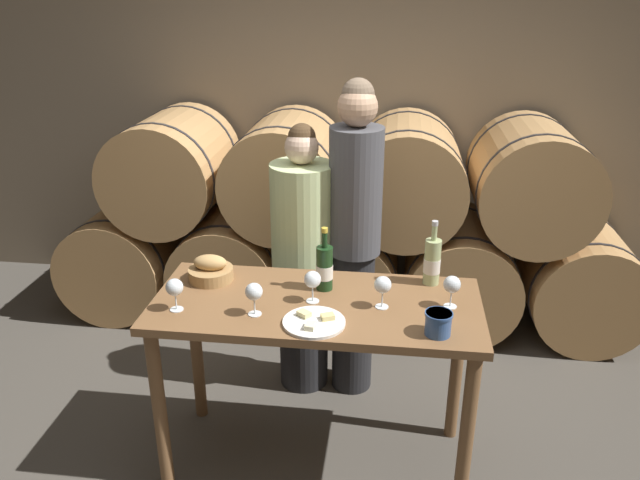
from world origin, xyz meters
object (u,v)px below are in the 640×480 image
object	(u,v)px
person_right	(355,238)
wine_bottle_white	(432,262)
person_left	(303,262)
cheese_plate	(314,322)
wine_glass_far_left	(175,288)
wine_glass_far_right	(452,285)
wine_glass_center	(312,280)
wine_glass_right	(383,285)
wine_bottle_red	(325,268)
blue_crock	(438,322)
tasting_table	(316,328)
wine_glass_left	(254,292)
bread_basket	(211,270)

from	to	relation	value
person_right	wine_bottle_white	size ratio (longest dim) A/B	5.65
person_left	cheese_plate	world-z (taller)	person_left
cheese_plate	wine_glass_far_left	xyz separation A→B (m)	(-0.62, 0.04, 0.10)
person_left	wine_glass_far_right	world-z (taller)	person_left
wine_glass_center	wine_glass_right	bearing A→B (deg)	-1.94
wine_bottle_red	wine_glass_center	xyz separation A→B (m)	(-0.04, -0.14, -0.00)
blue_crock	person_left	bearing A→B (deg)	128.60
wine_glass_center	wine_bottle_red	bearing A→B (deg)	74.30
blue_crock	wine_glass_center	distance (m)	0.59
tasting_table	wine_glass_left	world-z (taller)	wine_glass_left
wine_bottle_white	blue_crock	world-z (taller)	wine_bottle_white
wine_glass_far_left	wine_glass_right	bearing A→B (deg)	8.67
wine_bottle_red	person_right	bearing A→B (deg)	78.95
person_right	blue_crock	bearing A→B (deg)	-64.86
wine_bottle_red	wine_glass_center	size ratio (longest dim) A/B	2.05
wine_bottle_red	wine_glass_far_left	size ratio (longest dim) A/B	2.05
blue_crock	tasting_table	bearing A→B (deg)	158.16
cheese_plate	wine_bottle_red	bearing A→B (deg)	89.01
person_left	wine_glass_left	size ratio (longest dim) A/B	10.43
wine_glass_far_right	wine_bottle_white	bearing A→B (deg)	108.97
tasting_table	person_right	xyz separation A→B (m)	(0.12, 0.66, 0.19)
person_right	blue_crock	distance (m)	0.97
person_right	wine_glass_center	size ratio (longest dim) A/B	11.99
wine_glass_far_left	wine_bottle_white	bearing A→B (deg)	19.81
tasting_table	wine_glass_far_right	bearing A→B (deg)	2.67
wine_bottle_white	wine_glass_center	bearing A→B (deg)	-154.44
person_right	wine_glass_far_right	size ratio (longest dim) A/B	11.99
bread_basket	wine_glass_center	xyz separation A→B (m)	(0.52, -0.16, 0.06)
wine_bottle_red	wine_bottle_white	xyz separation A→B (m)	(0.50, 0.12, 0.00)
person_right	wine_glass_right	size ratio (longest dim) A/B	11.99
bread_basket	wine_glass_far_right	bearing A→B (deg)	-6.61
wine_glass_far_left	wine_glass_far_right	size ratio (longest dim) A/B	1.00
person_left	wine_glass_far_left	xyz separation A→B (m)	(-0.44, -0.81, 0.22)
wine_glass_center	person_left	bearing A→B (deg)	102.44
cheese_plate	wine_bottle_white	bearing A→B (deg)	41.62
tasting_table	bread_basket	bearing A→B (deg)	163.46
wine_bottle_white	wine_glass_center	world-z (taller)	wine_bottle_white
wine_glass_right	wine_glass_far_right	world-z (taller)	same
wine_glass_far_left	cheese_plate	bearing A→B (deg)	-4.07
tasting_table	bread_basket	size ratio (longest dim) A/B	6.87
person_right	wine_glass_far_right	world-z (taller)	person_right
person_right	cheese_plate	distance (m)	0.87
wine_glass_left	wine_bottle_red	bearing A→B (deg)	45.77
tasting_table	wine_glass_left	size ratio (longest dim) A/B	9.90
tasting_table	blue_crock	size ratio (longest dim) A/B	12.90
cheese_plate	wine_glass_right	bearing A→B (deg)	32.84
tasting_table	wine_glass_center	distance (m)	0.25
bread_basket	wine_glass_far_left	distance (m)	0.33
wine_bottle_red	wine_bottle_white	distance (m)	0.52
wine_bottle_red	wine_glass_center	world-z (taller)	wine_bottle_red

